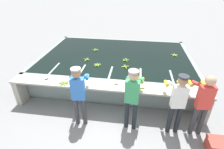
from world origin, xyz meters
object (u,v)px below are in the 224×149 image
(banana_bunch_ledge_0, at_px, (64,83))
(banana_bunch_ledge_1, at_px, (139,88))
(banana_bunch_floating_4, at_px, (125,67))
(banana_bunch_floating_1, at_px, (136,78))
(banana_bunch_floating_3, at_px, (97,65))
(crate, at_px, (220,147))
(banana_bunch_floating_5, at_px, (126,60))
(banana_bunch_floating_0, at_px, (95,50))
(worker_2, at_px, (178,99))
(worker_1, at_px, (132,95))
(knife_1, at_px, (49,78))
(worker_0, at_px, (79,91))
(banana_bunch_floating_2, at_px, (174,55))
(worker_3, at_px, (203,101))
(knife_0, at_px, (119,84))
(banana_bunch_floating_6, at_px, (87,60))

(banana_bunch_ledge_0, xyz_separation_m, banana_bunch_ledge_1, (2.06, 0.05, 0.00))
(banana_bunch_floating_4, xyz_separation_m, banana_bunch_ledge_1, (0.47, -1.19, 0.00))
(banana_bunch_floating_1, xyz_separation_m, banana_bunch_floating_3, (-1.30, 0.67, 0.00))
(banana_bunch_floating_3, relative_size, crate, 0.51)
(banana_bunch_floating_3, height_order, banana_bunch_floating_5, same)
(banana_bunch_floating_0, bearing_deg, banana_bunch_ledge_0, -96.94)
(banana_bunch_floating_1, distance_m, banana_bunch_ledge_0, 2.05)
(worker_2, relative_size, banana_bunch_floating_1, 5.79)
(worker_1, bearing_deg, crate, -13.57)
(knife_1, bearing_deg, worker_0, -32.02)
(banana_bunch_floating_2, bearing_deg, banana_bunch_ledge_1, -117.83)
(banana_bunch_floating_5, bearing_deg, banana_bunch_ledge_1, -73.74)
(worker_2, relative_size, banana_bunch_floating_5, 5.91)
(banana_bunch_floating_3, bearing_deg, worker_3, -30.68)
(knife_0, xyz_separation_m, crate, (2.38, -1.13, -0.69))
(banana_bunch_floating_4, distance_m, banana_bunch_floating_6, 1.43)
(banana_bunch_floating_3, height_order, banana_bunch_ledge_0, banana_bunch_ledge_0)
(banana_bunch_floating_0, distance_m, banana_bunch_floating_6, 0.94)
(banana_bunch_floating_4, bearing_deg, knife_1, -153.36)
(banana_bunch_floating_0, height_order, banana_bunch_floating_6, same)
(knife_1, bearing_deg, crate, -14.54)
(banana_bunch_floating_0, distance_m, banana_bunch_floating_1, 2.56)
(banana_bunch_floating_5, bearing_deg, banana_bunch_floating_2, 21.76)
(banana_bunch_floating_4, bearing_deg, banana_bunch_floating_2, 34.77)
(banana_bunch_floating_3, bearing_deg, banana_bunch_floating_2, 24.50)
(banana_bunch_floating_2, relative_size, banana_bunch_floating_6, 0.99)
(banana_bunch_ledge_0, bearing_deg, banana_bunch_floating_1, 16.02)
(banana_bunch_ledge_0, distance_m, knife_0, 1.51)
(banana_bunch_floating_0, relative_size, banana_bunch_floating_6, 0.98)
(banana_bunch_floating_1, xyz_separation_m, banana_bunch_floating_6, (-1.76, 1.02, 0.00))
(banana_bunch_ledge_0, bearing_deg, banana_bunch_floating_0, 83.06)
(banana_bunch_floating_4, distance_m, banana_bunch_ledge_1, 1.28)
(worker_0, height_order, worker_3, same)
(banana_bunch_ledge_0, bearing_deg, banana_bunch_ledge_1, 1.43)
(banana_bunch_floating_6, bearing_deg, worker_3, -31.68)
(worker_0, relative_size, knife_1, 5.97)
(banana_bunch_floating_0, relative_size, banana_bunch_floating_1, 0.99)
(banana_bunch_floating_3, xyz_separation_m, banana_bunch_ledge_0, (-0.67, -1.23, 0.00))
(banana_bunch_floating_3, bearing_deg, banana_bunch_floating_5, 29.51)
(banana_bunch_floating_1, relative_size, banana_bunch_ledge_0, 1.00)
(knife_1, bearing_deg, banana_bunch_ledge_0, -19.49)
(worker_3, distance_m, banana_bunch_floating_3, 3.27)
(banana_bunch_floating_5, bearing_deg, worker_0, -113.32)
(worker_1, distance_m, banana_bunch_ledge_0, 1.95)
(worker_1, distance_m, banana_bunch_floating_4, 1.75)
(banana_bunch_ledge_1, bearing_deg, banana_bunch_floating_0, 125.39)
(banana_bunch_floating_1, bearing_deg, worker_3, -33.55)
(banana_bunch_floating_1, distance_m, knife_1, 2.52)
(worker_0, bearing_deg, banana_bunch_floating_2, 47.29)
(worker_1, distance_m, worker_3, 1.59)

